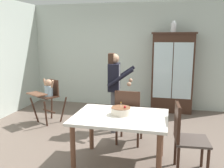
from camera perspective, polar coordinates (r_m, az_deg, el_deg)
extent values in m
plane|color=#66564C|center=(4.34, -2.78, -14.14)|extent=(6.24, 6.24, 0.00)
cube|color=beige|center=(6.51, 3.73, 6.58)|extent=(5.32, 0.06, 2.70)
cube|color=#382116|center=(6.20, 13.81, 2.35)|extent=(0.97, 0.42, 1.90)
cube|color=#382116|center=(6.14, 14.22, 11.35)|extent=(1.03, 0.48, 0.04)
cube|color=silver|center=(5.98, 11.65, 3.06)|extent=(0.44, 0.01, 1.33)
cube|color=silver|center=(5.98, 16.03, 2.86)|extent=(0.44, 0.01, 1.33)
cube|color=#382116|center=(6.19, 13.85, 3.22)|extent=(0.89, 0.36, 0.02)
cylinder|color=white|center=(6.14, 14.04, 12.57)|extent=(0.13, 0.13, 0.22)
cylinder|color=white|center=(6.15, 14.10, 13.83)|extent=(0.07, 0.07, 0.05)
cylinder|color=#382116|center=(5.60, -17.54, -5.75)|extent=(0.18, 0.09, 0.56)
cylinder|color=#382116|center=(5.24, -15.09, -6.76)|extent=(0.09, 0.18, 0.56)
cylinder|color=#382116|center=(5.82, -13.80, -4.93)|extent=(0.09, 0.18, 0.56)
cylinder|color=#382116|center=(5.48, -11.20, -5.82)|extent=(0.18, 0.09, 0.56)
cube|color=#382116|center=(5.54, -14.39, -6.07)|extent=(0.39, 0.24, 0.02)
cube|color=#382116|center=(5.45, -14.55, -2.85)|extent=(0.46, 0.46, 0.02)
cube|color=#382116|center=(5.50, -13.30, -0.73)|extent=(0.28, 0.17, 0.34)
cube|color=brown|center=(5.29, -17.05, -2.20)|extent=(0.50, 0.42, 0.02)
cylinder|color=#9EBCD1|center=(5.44, -14.44, -1.56)|extent=(0.17, 0.17, 0.22)
sphere|color=tan|center=(5.40, -14.52, 0.28)|extent=(0.15, 0.15, 0.15)
cylinder|color=tan|center=(5.52, -15.32, 0.38)|extent=(0.11, 0.08, 0.17)
cylinder|color=tan|center=(5.29, -13.69, 0.01)|extent=(0.11, 0.08, 0.17)
cylinder|color=#47474C|center=(4.76, 0.36, -6.51)|extent=(0.11, 0.11, 0.82)
cylinder|color=#47474C|center=(4.92, 0.63, -5.93)|extent=(0.11, 0.11, 0.82)
cube|color=black|center=(4.69, 0.51, 1.64)|extent=(0.23, 0.38, 0.52)
cube|color=white|center=(4.68, 1.77, 1.61)|extent=(0.01, 0.06, 0.49)
sphere|color=tan|center=(4.65, 0.52, 5.90)|extent=(0.19, 0.19, 0.19)
cube|color=#382319|center=(4.67, -0.16, 4.44)|extent=(0.12, 0.21, 0.44)
cylinder|color=black|center=(4.47, 1.95, 1.41)|extent=(0.50, 0.12, 0.37)
sphere|color=tan|center=(4.48, 3.98, -0.03)|extent=(0.08, 0.08, 0.08)
cylinder|color=black|center=(4.87, 2.46, 2.17)|extent=(0.50, 0.12, 0.37)
sphere|color=tan|center=(4.88, 4.32, 0.85)|extent=(0.08, 0.08, 0.08)
cube|color=silver|center=(3.50, 1.98, -7.65)|extent=(1.32, 0.99, 0.04)
cylinder|color=brown|center=(3.44, -9.04, -14.80)|extent=(0.07, 0.07, 0.70)
cylinder|color=brown|center=(3.22, 10.82, -16.74)|extent=(0.07, 0.07, 0.70)
cylinder|color=brown|center=(4.12, -4.79, -10.23)|extent=(0.07, 0.07, 0.70)
cylinder|color=brown|center=(3.94, 11.36, -11.42)|extent=(0.07, 0.07, 0.70)
cylinder|color=beige|center=(3.53, 2.08, -6.29)|extent=(0.28, 0.28, 0.10)
cylinder|color=brown|center=(3.52, 2.09, -5.45)|extent=(0.27, 0.27, 0.01)
cylinder|color=#F2E5CC|center=(3.51, 2.09, -4.92)|extent=(0.01, 0.01, 0.06)
cone|color=yellow|center=(3.49, 2.10, -4.25)|extent=(0.02, 0.02, 0.02)
sphere|color=red|center=(3.46, 3.00, -5.32)|extent=(0.04, 0.04, 0.04)
cylinder|color=#382116|center=(4.56, 6.82, -9.86)|extent=(0.04, 0.04, 0.45)
cylinder|color=#382116|center=(4.62, 2.22, -9.49)|extent=(0.04, 0.04, 0.45)
cylinder|color=#382116|center=(4.22, 6.03, -11.59)|extent=(0.04, 0.04, 0.45)
cylinder|color=#382116|center=(4.29, 1.06, -11.15)|extent=(0.04, 0.04, 0.45)
cube|color=#473D38|center=(4.34, 4.07, -7.54)|extent=(0.45, 0.45, 0.03)
cube|color=#382116|center=(4.07, 3.56, -4.99)|extent=(0.42, 0.05, 0.48)
cylinder|color=#382116|center=(4.04, 6.21, -5.17)|extent=(0.03, 0.03, 0.48)
cylinder|color=#382116|center=(4.11, 0.96, -4.81)|extent=(0.03, 0.03, 0.48)
cylinder|color=#382116|center=(3.52, 21.33, -17.10)|extent=(0.04, 0.04, 0.45)
cylinder|color=#382116|center=(3.84, 20.15, -14.56)|extent=(0.04, 0.04, 0.45)
cylinder|color=#382116|center=(3.46, 15.05, -17.22)|extent=(0.04, 0.04, 0.45)
cylinder|color=#382116|center=(3.79, 14.47, -14.60)|extent=(0.04, 0.04, 0.45)
cube|color=#473D38|center=(3.55, 17.98, -12.35)|extent=(0.47, 0.47, 0.03)
cube|color=#382116|center=(3.43, 14.89, -8.42)|extent=(0.07, 0.42, 0.48)
cylinder|color=#382116|center=(3.25, 15.22, -9.52)|extent=(0.03, 0.03, 0.48)
cylinder|color=#382116|center=(3.61, 14.60, -7.44)|extent=(0.03, 0.03, 0.48)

